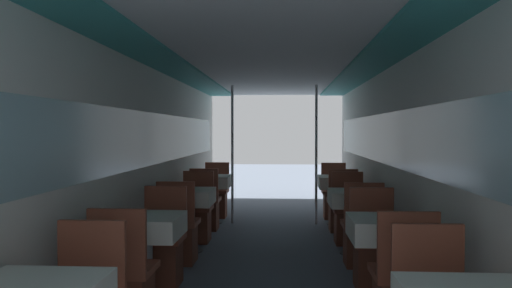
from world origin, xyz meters
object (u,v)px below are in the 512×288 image
at_px(chair_left_far_1, 162,254).
at_px(dining_table_left_3, 211,184).
at_px(dining_table_left_1, 145,231).
at_px(dining_table_right_1, 387,234).
at_px(support_pole_right_3, 316,155).
at_px(chair_right_far_2, 349,221).
at_px(chair_right_far_3, 334,201).
at_px(dining_table_left_2, 188,200).
at_px(chair_left_near_3, 206,210).
at_px(chair_right_far_1, 374,257).
at_px(chair_right_near_2, 362,239).
at_px(support_pole_left_3, 232,155).
at_px(dining_table_right_2, 355,202).
at_px(dining_table_right_3, 338,185).
at_px(chair_right_near_3, 342,211).
at_px(chair_left_far_3, 216,200).
at_px(chair_left_near_2, 179,237).
at_px(chair_left_far_2, 197,219).

distance_m(chair_left_far_1, dining_table_left_3, 3.13).
height_order(dining_table_left_1, chair_left_far_1, chair_left_far_1).
relative_size(dining_table_right_1, support_pole_right_3, 0.35).
bearing_deg(chair_right_far_2, chair_right_far_3, -90.00).
height_order(dining_table_left_2, chair_left_near_3, chair_left_near_3).
xyz_separation_m(chair_right_far_1, chair_right_near_2, (-0.00, 0.76, 0.00)).
bearing_deg(chair_right_near_2, chair_right_far_1, -90.00).
relative_size(dining_table_left_1, support_pole_left_3, 0.35).
relative_size(dining_table_right_2, dining_table_right_3, 1.00).
distance_m(dining_table_right_1, chair_right_near_3, 3.13).
relative_size(dining_table_left_2, support_pole_right_3, 0.35).
bearing_deg(support_pole_left_3, chair_right_near_3, -18.26).
xyz_separation_m(chair_left_far_1, chair_right_far_1, (1.95, 0.00, 0.00)).
distance_m(dining_table_left_3, support_pole_left_3, 0.57).
relative_size(dining_table_left_1, dining_table_left_3, 1.00).
xyz_separation_m(dining_table_left_3, chair_right_near_2, (1.95, -2.36, -0.32)).
relative_size(chair_left_far_3, support_pole_left_3, 0.42).
height_order(chair_left_far_1, dining_table_right_1, chair_left_far_1).
height_order(dining_table_left_1, dining_table_left_3, same).
relative_size(chair_left_near_2, support_pole_left_3, 0.42).
bearing_deg(dining_table_right_1, chair_left_near_3, 122.05).
xyz_separation_m(dining_table_left_1, chair_right_near_2, (1.95, 1.29, -0.32)).
xyz_separation_m(dining_table_left_2, dining_table_right_3, (1.95, 1.82, 0.00)).
distance_m(support_pole_left_3, dining_table_right_2, 2.48).
xyz_separation_m(chair_right_far_1, dining_table_right_2, (0.00, 1.29, 0.32)).
bearing_deg(chair_right_far_1, dining_table_right_3, -90.00).
xyz_separation_m(chair_left_far_2, chair_left_near_3, (0.00, 0.76, 0.00)).
xyz_separation_m(dining_table_right_1, chair_right_far_1, (-0.00, 0.53, -0.32)).
relative_size(dining_table_right_1, chair_right_far_3, 0.82).
xyz_separation_m(dining_table_left_1, chair_left_near_2, (0.00, 1.29, -0.32)).
relative_size(dining_table_left_1, dining_table_right_3, 1.00).
height_order(chair_right_far_1, dining_table_right_2, chair_right_far_1).
relative_size(chair_left_near_3, chair_left_far_3, 1.00).
xyz_separation_m(dining_table_left_1, support_pole_right_3, (1.62, 3.65, 0.46)).
relative_size(chair_left_far_2, dining_table_right_1, 1.22).
xyz_separation_m(chair_left_far_2, support_pole_right_3, (1.62, 1.29, 0.78)).
bearing_deg(dining_table_right_2, chair_left_far_1, -146.51).
bearing_deg(chair_left_far_3, chair_left_far_2, 90.00).
xyz_separation_m(support_pole_left_3, chair_right_near_3, (1.62, -0.53, -0.78)).
distance_m(dining_table_left_1, chair_right_far_2, 3.08).
bearing_deg(support_pole_right_3, chair_right_near_2, -82.02).
relative_size(chair_right_near_2, chair_right_far_2, 1.00).
bearing_deg(chair_right_far_3, chair_right_near_3, 90.00).
xyz_separation_m(chair_left_near_2, chair_left_near_3, (0.00, 1.82, 0.00)).
bearing_deg(chair_right_far_3, dining_table_right_2, 90.00).
relative_size(dining_table_left_3, support_pole_right_3, 0.35).
height_order(dining_table_left_3, support_pole_left_3, support_pole_left_3).
relative_size(chair_right_far_1, chair_right_far_2, 1.00).
height_order(chair_left_near_2, dining_table_left_3, chair_left_near_2).
bearing_deg(dining_table_right_3, chair_left_far_1, -122.05).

